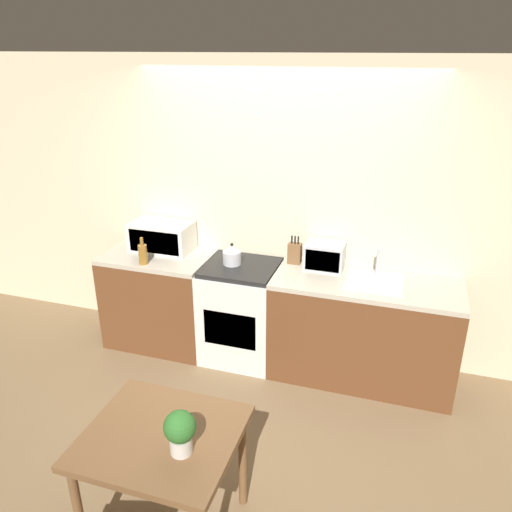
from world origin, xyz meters
TOP-DOWN VIEW (x-y plane):
  - ground_plane at (0.00, 0.00)m, footprint 16.00×16.00m
  - wall_back at (0.00, 1.19)m, footprint 10.00×0.06m
  - counter_left_run at (-1.07, 0.85)m, footprint 0.97×0.62m
  - counter_right_run at (0.81, 0.85)m, footprint 1.51×0.62m
  - stove_range at (-0.27, 0.85)m, footprint 0.64×0.62m
  - kettle at (-0.35, 0.86)m, footprint 0.16×0.16m
  - microwave at (-1.08, 0.97)m, footprint 0.55×0.33m
  - bottle at (-1.09, 0.63)m, footprint 0.08×0.08m
  - knife_block at (0.16, 1.04)m, footprint 0.11×0.08m
  - toaster_oven at (0.43, 1.02)m, footprint 0.32×0.25m
  - sink_basin at (0.86, 0.86)m, footprint 0.45×0.41m
  - dining_table at (-0.08, -1.01)m, footprint 0.83×0.75m
  - potted_plant at (0.08, -1.09)m, footprint 0.17×0.17m

SIDE VIEW (x-z plane):
  - ground_plane at x=0.00m, z-range 0.00..0.00m
  - stove_range at x=-0.27m, z-range 0.00..0.90m
  - counter_left_run at x=-1.07m, z-range 0.00..0.90m
  - counter_right_run at x=0.81m, z-range 0.00..0.90m
  - dining_table at x=-0.08m, z-range 0.26..0.98m
  - potted_plant at x=0.08m, z-range 0.74..0.98m
  - sink_basin at x=0.86m, z-range 0.80..1.04m
  - kettle at x=-0.35m, z-range 0.89..1.08m
  - bottle at x=-1.09m, z-range 0.87..1.11m
  - knife_block at x=0.16m, z-range 0.87..1.12m
  - toaster_oven at x=0.43m, z-range 0.90..1.13m
  - microwave at x=-1.08m, z-range 0.90..1.16m
  - wall_back at x=0.00m, z-range 0.00..2.60m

